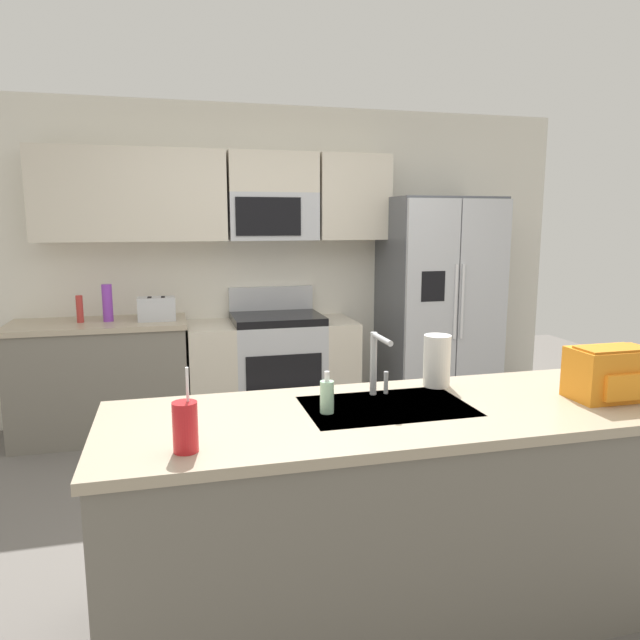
{
  "coord_description": "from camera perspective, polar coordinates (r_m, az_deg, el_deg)",
  "views": [
    {
      "loc": [
        -0.87,
        -2.87,
        1.66
      ],
      "look_at": [
        0.02,
        0.6,
        1.05
      ],
      "focal_mm": 32.95,
      "sensor_mm": 36.0,
      "label": 1
    }
  ],
  "objects": [
    {
      "name": "kitchen_wall_unit",
      "position": [
        5.01,
        -6.14,
        7.46
      ],
      "size": [
        5.2,
        0.43,
        2.6
      ],
      "color": "silver",
      "rests_on": "ground"
    },
    {
      "name": "drink_cup_red",
      "position": [
        2.02,
        -12.95,
        -10.05
      ],
      "size": [
        0.08,
        0.08,
        0.29
      ],
      "color": "red",
      "rests_on": "island_counter"
    },
    {
      "name": "range_oven",
      "position": [
        4.9,
        -4.6,
        -4.77
      ],
      "size": [
        1.36,
        0.61,
        1.1
      ],
      "color": "#B7BABF",
      "rests_on": "ground"
    },
    {
      "name": "island_counter",
      "position": [
        2.64,
        8.83,
        -17.69
      ],
      "size": [
        2.51,
        0.82,
        0.9
      ],
      "color": "slate",
      "rests_on": "ground"
    },
    {
      "name": "back_counter",
      "position": [
        4.86,
        -20.45,
        -5.38
      ],
      "size": [
        1.31,
        0.63,
        0.9
      ],
      "color": "slate",
      "rests_on": "ground"
    },
    {
      "name": "refrigerator",
      "position": [
        5.17,
        11.36,
        1.29
      ],
      "size": [
        0.9,
        0.76,
        1.85
      ],
      "color": "#4C4F54",
      "rests_on": "ground"
    },
    {
      "name": "backpack",
      "position": [
        2.81,
        26.26,
        -4.58
      ],
      "size": [
        0.32,
        0.22,
        0.23
      ],
      "color": "orange",
      "rests_on": "island_counter"
    },
    {
      "name": "ground_plane",
      "position": [
        3.43,
        2.22,
        -19.31
      ],
      "size": [
        9.0,
        9.0,
        0.0
      ],
      "primitive_type": "plane",
      "color": "#66605B",
      "rests_on": "ground"
    },
    {
      "name": "paper_towel_roll",
      "position": [
        2.77,
        11.29,
        -3.9
      ],
      "size": [
        0.12,
        0.12,
        0.24
      ],
      "primitive_type": "cylinder",
      "color": "white",
      "rests_on": "island_counter"
    },
    {
      "name": "sink_faucet",
      "position": [
        2.56,
        5.56,
        -3.77
      ],
      "size": [
        0.08,
        0.21,
        0.28
      ],
      "color": "#B7BABF",
      "rests_on": "island_counter"
    },
    {
      "name": "pepper_mill",
      "position": [
        4.76,
        -22.3,
        1.0
      ],
      "size": [
        0.05,
        0.05,
        0.21
      ],
      "primitive_type": "cylinder",
      "color": "#B2332D",
      "rests_on": "back_counter"
    },
    {
      "name": "soap_dispenser",
      "position": [
        2.36,
        0.68,
        -7.41
      ],
      "size": [
        0.06,
        0.06,
        0.17
      ],
      "color": "#A5D8B2",
      "rests_on": "island_counter"
    },
    {
      "name": "toaster",
      "position": [
        4.67,
        -15.57,
        1.06
      ],
      "size": [
        0.28,
        0.16,
        0.18
      ],
      "color": "#B7BABF",
      "rests_on": "back_counter"
    },
    {
      "name": "bottle_purple",
      "position": [
        4.74,
        -19.94,
        1.58
      ],
      "size": [
        0.08,
        0.08,
        0.28
      ],
      "primitive_type": "cylinder",
      "color": "purple",
      "rests_on": "back_counter"
    }
  ]
}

